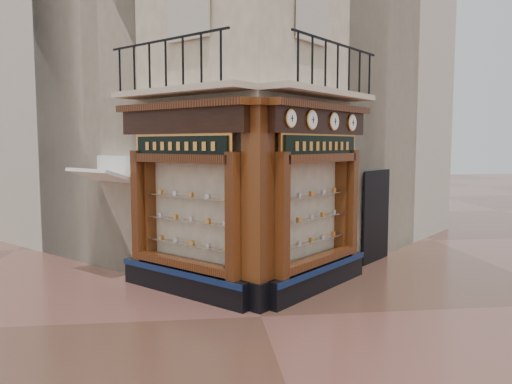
{
  "coord_description": "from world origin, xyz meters",
  "views": [
    {
      "loc": [
        -1.12,
        -8.77,
        3.15
      ],
      "look_at": [
        0.14,
        2.0,
        2.1
      ],
      "focal_mm": 35.0,
      "sensor_mm": 36.0,
      "label": 1
    }
  ],
  "objects": [
    {
      "name": "clock_a",
      "position": [
        0.62,
        0.52,
        3.62
      ],
      "size": [
        0.28,
        0.28,
        0.35
      ],
      "rotation": [
        0.0,
        0.0,
        0.79
      ],
      "color": "gold",
      "rests_on": "ground"
    },
    {
      "name": "clock_b",
      "position": [
        1.14,
        1.04,
        3.62
      ],
      "size": [
        0.31,
        0.31,
        0.39
      ],
      "rotation": [
        0.0,
        0.0,
        0.79
      ],
      "color": "gold",
      "rests_on": "ground"
    },
    {
      "name": "ground",
      "position": [
        0.0,
        0.0,
        0.0
      ],
      "size": [
        80.0,
        80.0,
        0.0
      ],
      "primitive_type": "plane",
      "color": "#523226",
      "rests_on": "ground"
    },
    {
      "name": "signboard_left",
      "position": [
        -1.46,
        1.51,
        3.1
      ],
      "size": [
        2.02,
        2.02,
        0.54
      ],
      "rotation": [
        0.0,
        0.0,
        2.36
      ],
      "color": "#E39442",
      "rests_on": "ground"
    },
    {
      "name": "neighbour_right",
      "position": [
        2.47,
        8.63,
        5.5
      ],
      "size": [
        11.31,
        11.31,
        11.0
      ],
      "primitive_type": "cube",
      "rotation": [
        0.0,
        0.0,
        0.79
      ],
      "color": "beige",
      "rests_on": "ground"
    },
    {
      "name": "main_building",
      "position": [
        0.0,
        6.16,
        6.0
      ],
      "size": [
        11.31,
        11.31,
        12.0
      ],
      "primitive_type": "cube",
      "rotation": [
        0.0,
        0.0,
        0.79
      ],
      "color": "beige",
      "rests_on": "ground"
    },
    {
      "name": "clock_d",
      "position": [
        2.34,
        2.24,
        3.62
      ],
      "size": [
        0.3,
        0.3,
        0.38
      ],
      "rotation": [
        0.0,
        0.0,
        0.79
      ],
      "color": "gold",
      "rests_on": "ground"
    },
    {
      "name": "balcony",
      "position": [
        0.0,
        1.49,
        4.22
      ],
      "size": [
        5.94,
        2.97,
        1.03
      ],
      "color": "beige",
      "rests_on": "ground"
    },
    {
      "name": "clock_c",
      "position": [
        1.77,
        1.67,
        3.62
      ],
      "size": [
        0.3,
        0.3,
        0.38
      ],
      "rotation": [
        0.0,
        0.0,
        0.79
      ],
      "color": "gold",
      "rests_on": "ground"
    },
    {
      "name": "awning",
      "position": [
        -3.33,
        3.12,
        0.0
      ],
      "size": [
        1.78,
        1.78,
        0.36
      ],
      "primitive_type": null,
      "rotation": [
        0.31,
        0.0,
        2.36
      ],
      "color": "white",
      "rests_on": "ground"
    },
    {
      "name": "neighbour_left",
      "position": [
        -2.47,
        8.63,
        5.5
      ],
      "size": [
        11.31,
        11.31,
        11.0
      ],
      "primitive_type": "cube",
      "rotation": [
        0.0,
        0.0,
        0.79
      ],
      "color": "beige",
      "rests_on": "ground"
    },
    {
      "name": "shopfront_left",
      "position": [
        -1.41,
        1.57,
        1.98
      ],
      "size": [
        2.86,
        2.86,
        3.98
      ],
      "rotation": [
        0.0,
        0.0,
        2.36
      ],
      "color": "black",
      "rests_on": "ground"
    },
    {
      "name": "corner_pilaster",
      "position": [
        0.0,
        0.5,
        1.95
      ],
      "size": [
        0.85,
        0.85,
        3.98
      ],
      "rotation": [
        0.0,
        0.0,
        0.79
      ],
      "color": "black",
      "rests_on": "ground"
    },
    {
      "name": "shopfront_right",
      "position": [
        1.41,
        1.57,
        1.98
      ],
      "size": [
        2.86,
        2.86,
        3.98
      ],
      "rotation": [
        0.0,
        0.0,
        0.79
      ],
      "color": "black",
      "rests_on": "ground"
    },
    {
      "name": "signboard_right",
      "position": [
        1.46,
        1.51,
        3.1
      ],
      "size": [
        2.13,
        2.13,
        0.57
      ],
      "rotation": [
        0.0,
        0.0,
        0.79
      ],
      "color": "#E39442",
      "rests_on": "ground"
    }
  ]
}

